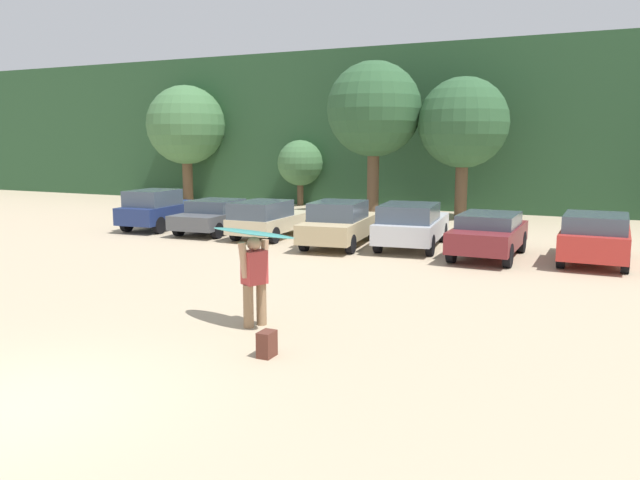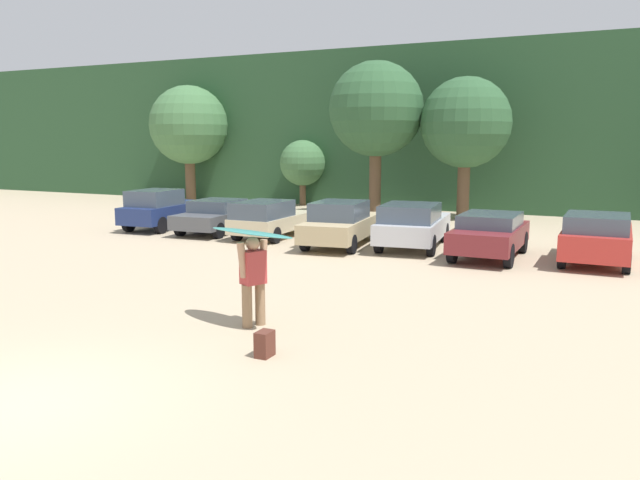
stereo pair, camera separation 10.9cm
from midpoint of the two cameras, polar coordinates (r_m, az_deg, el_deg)
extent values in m
plane|color=tan|center=(10.00, -26.11, -13.44)|extent=(120.00, 120.00, 0.00)
cube|color=#284C2D|center=(39.07, 14.47, 9.75)|extent=(108.00, 12.00, 8.66)
cylinder|color=brown|center=(39.31, -12.05, 5.40)|extent=(0.62, 0.62, 2.60)
sphere|color=#427042|center=(39.25, -12.22, 10.23)|extent=(4.73, 4.73, 4.73)
cylinder|color=brown|center=(35.80, -1.89, 4.23)|extent=(0.36, 0.36, 1.32)
sphere|color=#427042|center=(35.69, -1.91, 7.05)|extent=(2.58, 2.58, 2.58)
cylinder|color=brown|center=(30.71, 4.75, 5.19)|extent=(0.57, 0.57, 3.23)
sphere|color=#2D5633|center=(30.67, 4.84, 11.82)|extent=(4.55, 4.55, 4.55)
cylinder|color=brown|center=(30.09, 12.65, 4.44)|extent=(0.57, 0.57, 2.72)
sphere|color=#2D5633|center=(30.01, 12.86, 10.41)|extent=(4.18, 4.18, 4.18)
cube|color=navy|center=(27.18, -14.28, 2.47)|extent=(2.06, 4.38, 0.69)
cube|color=#3F4C5B|center=(26.58, -15.14, 3.74)|extent=(1.74, 2.15, 0.64)
cylinder|color=black|center=(28.81, -13.93, 2.15)|extent=(0.28, 0.70, 0.68)
cylinder|color=black|center=(27.97, -11.32, 2.05)|extent=(0.28, 0.70, 0.68)
cylinder|color=black|center=(26.55, -17.33, 1.44)|extent=(0.28, 0.70, 0.68)
cylinder|color=black|center=(25.64, -14.60, 1.30)|extent=(0.28, 0.70, 0.68)
cube|color=#4C4F54|center=(25.48, -9.60, 1.97)|extent=(2.16, 4.28, 0.55)
cube|color=#3F4C5B|center=(25.45, -9.60, 3.12)|extent=(1.86, 2.04, 0.47)
cylinder|color=black|center=(27.12, -9.64, 1.81)|extent=(0.26, 0.63, 0.62)
cylinder|color=black|center=(26.29, -6.46, 1.65)|extent=(0.26, 0.63, 0.62)
cylinder|color=black|center=(24.83, -12.90, 1.05)|extent=(0.26, 0.63, 0.62)
cylinder|color=black|center=(23.92, -9.53, 0.85)|extent=(0.26, 0.63, 0.62)
cube|color=beige|center=(24.02, -4.55, 1.64)|extent=(1.86, 4.10, 0.55)
cube|color=#3F4C5B|center=(23.23, -5.55, 2.80)|extent=(1.68, 2.31, 0.60)
cylinder|color=black|center=(25.60, -4.68, 1.47)|extent=(0.23, 0.61, 0.61)
cylinder|color=black|center=(24.89, -1.47, 1.28)|extent=(0.23, 0.61, 0.61)
cylinder|color=black|center=(23.30, -7.83, 0.67)|extent=(0.23, 0.61, 0.61)
cylinder|color=black|center=(22.52, -4.38, 0.43)|extent=(0.23, 0.61, 0.61)
cube|color=tan|center=(22.08, 1.75, 1.17)|extent=(2.32, 4.83, 0.64)
cube|color=#3F4C5B|center=(21.72, 1.53, 2.72)|extent=(1.88, 2.28, 0.62)
cylinder|color=black|center=(23.81, 0.95, 0.97)|extent=(0.29, 0.66, 0.64)
cylinder|color=black|center=(23.38, 4.72, 0.79)|extent=(0.29, 0.66, 0.64)
cylinder|color=black|center=(20.93, -1.58, -0.15)|extent=(0.29, 0.66, 0.64)
cylinder|color=black|center=(20.45, 2.67, -0.38)|extent=(0.29, 0.66, 0.64)
cube|color=silver|center=(21.89, 8.30, 1.11)|extent=(2.39, 4.70, 0.66)
cube|color=#3F4C5B|center=(21.11, 7.97, 2.50)|extent=(2.00, 2.49, 0.57)
cylinder|color=black|center=(23.55, 6.90, 0.89)|extent=(0.29, 0.72, 0.70)
cylinder|color=black|center=(23.26, 11.04, 0.68)|extent=(0.29, 0.72, 0.70)
cylinder|color=black|center=(20.67, 5.17, -0.22)|extent=(0.29, 0.72, 0.70)
cylinder|color=black|center=(20.34, 9.88, -0.47)|extent=(0.29, 0.72, 0.70)
cube|color=maroon|center=(20.41, 14.98, 0.32)|extent=(1.88, 4.17, 0.64)
cube|color=#3F4C5B|center=(20.35, 15.05, 1.79)|extent=(1.71, 2.28, 0.41)
cylinder|color=black|center=(21.95, 13.49, 0.13)|extent=(0.23, 0.72, 0.72)
cylinder|color=black|center=(21.67, 17.78, -0.17)|extent=(0.23, 0.72, 0.72)
cylinder|color=black|center=(19.30, 11.76, -1.01)|extent=(0.23, 0.72, 0.72)
cylinder|color=black|center=(18.99, 16.63, -1.37)|extent=(0.23, 0.72, 0.72)
cube|color=#B72D28|center=(20.65, 23.67, -0.03)|extent=(1.89, 4.10, 0.74)
cube|color=#3F4C5B|center=(20.00, 23.73, 1.47)|extent=(1.74, 2.21, 0.49)
cylinder|color=black|center=(22.08, 21.54, -0.33)|extent=(0.22, 0.62, 0.62)
cylinder|color=black|center=(22.04, 25.92, -0.63)|extent=(0.22, 0.62, 0.62)
cylinder|color=black|center=(19.42, 20.98, -1.51)|extent=(0.22, 0.62, 0.62)
cylinder|color=black|center=(19.38, 25.96, -1.85)|extent=(0.22, 0.62, 0.62)
cylinder|color=#8C6B4C|center=(12.48, -6.81, -6.03)|extent=(0.20, 0.20, 0.87)
cylinder|color=#8C6B4C|center=(12.65, -5.62, -5.81)|extent=(0.20, 0.20, 0.87)
cube|color=#B23838|center=(12.39, -6.27, -2.48)|extent=(0.49, 0.54, 0.67)
sphere|color=tan|center=(12.31, -6.31, -0.33)|extent=(0.28, 0.28, 0.28)
cylinder|color=tan|center=(12.23, -7.24, -1.83)|extent=(0.23, 0.27, 0.71)
cylinder|color=tan|center=(12.49, -5.35, -1.56)|extent=(0.22, 0.24, 0.71)
ellipsoid|color=teal|center=(12.18, -6.48, 0.66)|extent=(2.28, 1.20, 0.13)
cube|color=#592D23|center=(10.88, -5.16, -9.44)|extent=(0.24, 0.34, 0.45)
camera|label=1|loc=(0.05, -90.19, -0.03)|focal=35.06mm
camera|label=2|loc=(0.05, 89.81, 0.03)|focal=35.06mm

